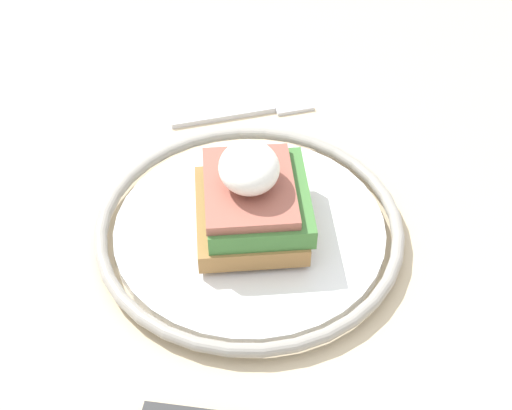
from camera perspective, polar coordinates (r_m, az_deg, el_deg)
dining_table at (r=0.64m, az=-0.45°, el=-8.68°), size 0.99×0.91×0.72m
plate at (r=0.56m, az=0.00°, el=-1.99°), size 0.24×0.24×0.02m
sandwich at (r=0.54m, az=-0.02°, el=0.58°), size 0.10×0.08×0.07m
fork at (r=0.68m, az=-0.43°, el=7.48°), size 0.04×0.14×0.00m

